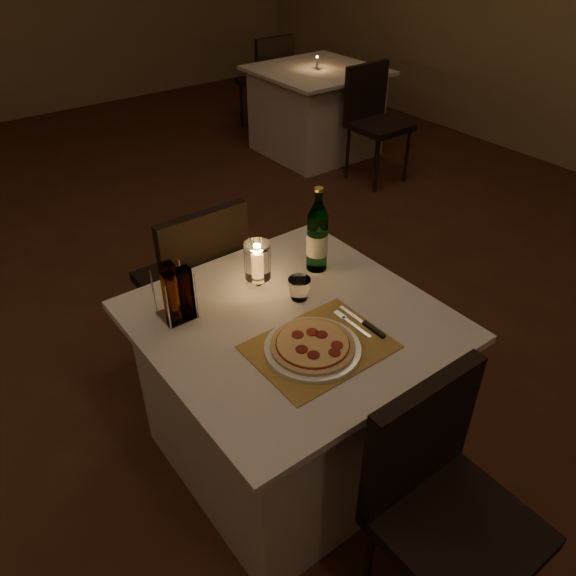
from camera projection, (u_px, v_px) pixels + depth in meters
floor at (218, 443)px, 2.47m from camera, size 8.00×10.00×0.02m
main_table at (291, 391)px, 2.20m from camera, size 1.00×1.00×0.74m
chair_near at (440, 491)px, 1.63m from camera, size 0.42×0.42×0.90m
chair_far at (197, 274)px, 2.57m from camera, size 0.42×0.42×0.90m
placemat at (319, 347)px, 1.86m from camera, size 0.45×0.34×0.00m
plate at (313, 348)px, 1.84m from camera, size 0.32×0.32×0.01m
pizza at (313, 345)px, 1.83m from camera, size 0.28×0.28×0.02m
fork at (350, 322)px, 1.96m from camera, size 0.02×0.18×0.00m
knife at (369, 326)px, 1.94m from camera, size 0.02×0.22×0.01m
tumbler at (299, 289)px, 2.06m from camera, size 0.08×0.08×0.08m
water_bottle at (317, 237)px, 2.18m from camera, size 0.08×0.08×0.35m
hurricane_candle at (257, 262)px, 2.08m from camera, size 0.10×0.10×0.19m
cruet_caddy at (176, 295)px, 1.94m from camera, size 0.12×0.12×0.21m
neighbor_table_right at (316, 111)px, 5.03m from camera, size 1.00×1.00×0.74m
neighbor_chair_ra at (373, 112)px, 4.47m from camera, size 0.42×0.42×0.90m
neighbor_chair_rb at (269, 74)px, 5.40m from camera, size 0.42×0.42×0.90m
neighbor_candle_right at (317, 63)px, 4.79m from camera, size 0.03×0.03×0.11m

